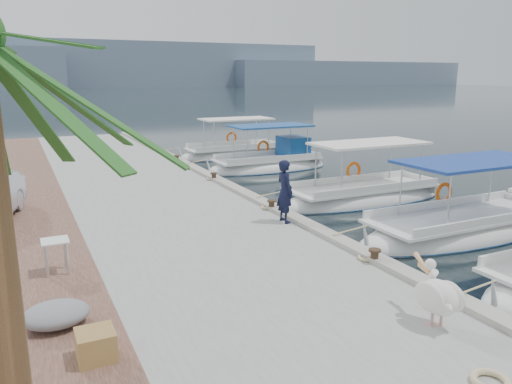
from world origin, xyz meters
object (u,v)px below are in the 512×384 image
fishing_caique_d (269,166)px  pelican (438,295)px  fishing_caique_c (363,199)px  fisherman (285,191)px  fishing_caique_e (234,155)px  fishing_caique_b (464,230)px

fishing_caique_d → pelican: fishing_caique_d is taller
fishing_caique_c → fisherman: fisherman is taller
fisherman → fishing_caique_c: bearing=-62.6°
fishing_caique_e → fisherman: fisherman is taller
fisherman → fishing_caique_e: bearing=-18.1°
fishing_caique_b → pelican: fishing_caique_b is taller
fishing_caique_d → fisherman: bearing=-114.9°
fishing_caique_b → pelican: 7.23m
fishing_caique_d → fisherman: 10.91m
fishing_caique_e → pelican: bearing=-104.1°
fishing_caique_d → fishing_caique_e: (-0.02, 4.43, -0.07)m
fishing_caique_b → fishing_caique_e: same height
fishing_caique_c → fishing_caique_e: bearing=90.9°
fishing_caique_d → pelican: (-5.22, -16.27, 0.85)m
pelican → fishing_caique_c: bearing=58.9°
fishing_caique_c → fishing_caique_d: bearing=91.3°
fishing_caique_e → fishing_caique_d: bearing=-89.7°
fisherman → pelican: bearing=173.8°
fishing_caique_c → fisherman: bearing=-152.2°
fishing_caique_c → fishing_caique_e: (-0.18, 11.77, 0.00)m
pelican → fisherman: size_ratio=0.75×
fishing_caique_b → fishing_caique_d: size_ratio=1.16×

